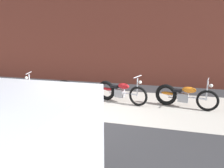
{
  "coord_description": "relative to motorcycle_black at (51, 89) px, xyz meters",
  "views": [
    {
      "loc": [
        2.31,
        -5.05,
        2.25
      ],
      "look_at": [
        0.52,
        1.48,
        0.75
      ],
      "focal_mm": 33.03,
      "sensor_mm": 36.0,
      "label": 1
    }
  ],
  "objects": [
    {
      "name": "brick_building_wall",
      "position": [
        1.89,
        3.62,
        2.63
      ],
      "size": [
        36.0,
        0.5,
        6.05
      ],
      "primitive_type": "cube",
      "color": "brown",
      "rests_on": "ground"
    },
    {
      "name": "sidewalk_slab",
      "position": [
        1.89,
        0.17,
        -0.4
      ],
      "size": [
        36.0,
        3.5,
        0.01
      ],
      "primitive_type": "cube",
      "color": "#B2ADA3",
      "rests_on": "ground"
    },
    {
      "name": "motorcycle_orange",
      "position": [
        4.67,
        0.32,
        0.0
      ],
      "size": [
        1.98,
        0.72,
        1.03
      ],
      "rotation": [
        0.0,
        0.0,
        -0.22
      ],
      "color": "black",
      "rests_on": "ground"
    },
    {
      "name": "motorcycle_red",
      "position": [
        2.51,
        0.31,
        0.0
      ],
      "size": [
        1.95,
        0.82,
        1.03
      ],
      "rotation": [
        0.0,
        0.0,
        -0.3
      ],
      "color": "black",
      "rests_on": "ground"
    },
    {
      "name": "ground_plane",
      "position": [
        1.89,
        -1.58,
        -0.4
      ],
      "size": [
        80.0,
        80.0,
        0.0
      ],
      "primitive_type": "plane",
      "color": "#2D2D30"
    },
    {
      "name": "motorcycle_black",
      "position": [
        0.0,
        0.0,
        0.0
      ],
      "size": [
        1.93,
        0.87,
        1.03
      ],
      "rotation": [
        0.0,
        0.0,
        3.47
      ],
      "color": "black",
      "rests_on": "ground"
    }
  ]
}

